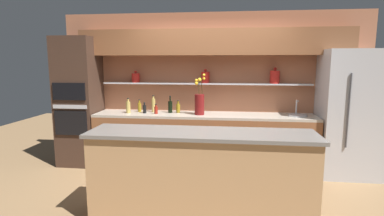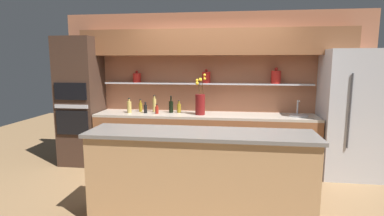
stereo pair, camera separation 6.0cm
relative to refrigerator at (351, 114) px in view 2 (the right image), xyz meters
The scene contains 15 objects.
ground_plane 2.66m from the refrigerator, 150.93° to the right, with size 12.00×12.00×0.00m, color olive.
back_wall_unit 2.26m from the refrigerator, behind, with size 5.20×0.44×2.60m.
back_counter_unit 2.33m from the refrigerator, behind, with size 3.62×0.62×0.92m.
island_counter 2.76m from the refrigerator, 142.47° to the right, with size 2.49×0.61×1.02m.
refrigerator is the anchor object (origin of this frame).
oven_tower 4.43m from the refrigerator, behind, with size 0.66×0.64×2.19m.
flower_vase 2.34m from the refrigerator, behind, with size 0.17×0.16×0.67m.
sink_fixture 0.77m from the refrigerator, behind, with size 0.30×0.30×0.25m.
bottle_spirit_0 3.54m from the refrigerator, behind, with size 0.07×0.07×0.25m.
bottle_sauce_1 3.26m from the refrigerator, behind, with size 0.06×0.06×0.18m.
bottle_oil_2 2.71m from the refrigerator, behind, with size 0.07×0.07×0.21m.
bottle_oil_3 3.39m from the refrigerator, behind, with size 0.06×0.06×0.21m.
bottle_wine_4 2.85m from the refrigerator, behind, with size 0.07×0.07×0.29m.
bottle_sauce_5 3.06m from the refrigerator, behind, with size 0.06×0.06×0.17m.
bottle_spirit_6 3.15m from the refrigerator, behind, with size 0.06×0.06×0.29m.
Camera 2 is at (0.34, -3.61, 1.77)m, focal length 28.00 mm.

